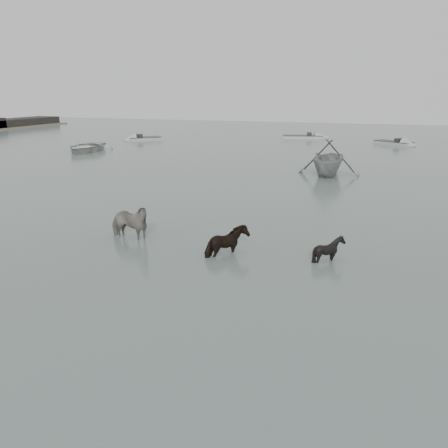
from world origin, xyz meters
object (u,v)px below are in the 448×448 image
at_px(pony_black, 329,245).
at_px(rowboat_lead, 85,146).
at_px(pony_pinto, 128,218).
at_px(pony_dark, 228,236).

xyz_separation_m(pony_black, rowboat_lead, (-24.71, 21.03, 0.02)).
relative_size(pony_pinto, rowboat_lead, 0.36).
bearing_deg(pony_pinto, rowboat_lead, 46.99).
bearing_deg(pony_black, rowboat_lead, 52.35).
height_order(pony_pinto, pony_black, pony_pinto).
bearing_deg(pony_pinto, pony_black, -80.53).
bearing_deg(pony_black, pony_dark, 102.54).
distance_m(pony_black, rowboat_lead, 32.44).
distance_m(pony_dark, pony_black, 3.42).
relative_size(pony_pinto, pony_black, 1.81).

